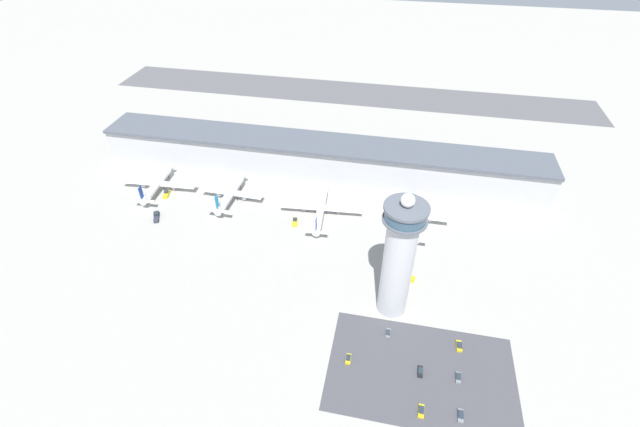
# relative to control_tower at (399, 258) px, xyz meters

# --- Properties ---
(ground_plane) EXTENTS (1000.00, 1000.00, 0.00)m
(ground_plane) POSITION_rel_control_tower_xyz_m (-47.54, 20.56, -27.46)
(ground_plane) COLOR #9E9B93
(terminal_building) EXTENTS (247.01, 25.00, 19.55)m
(terminal_building) POSITION_rel_control_tower_xyz_m (-47.54, 90.56, -17.58)
(terminal_building) COLOR #B2B2B7
(terminal_building) RESTS_ON ground
(runway_strip) EXTENTS (370.52, 44.00, 0.01)m
(runway_strip) POSITION_rel_control_tower_xyz_m (-47.54, 205.14, -27.45)
(runway_strip) COLOR #515154
(runway_strip) RESTS_ON ground
(control_tower) EXTENTS (15.17, 15.17, 55.67)m
(control_tower) POSITION_rel_control_tower_xyz_m (0.00, 0.00, 0.00)
(control_tower) COLOR #BCBCC1
(control_tower) RESTS_ON ground
(parking_lot_surface) EXTENTS (64.00, 40.00, 0.01)m
(parking_lot_surface) POSITION_rel_control_tower_xyz_m (12.29, -26.30, -27.45)
(parking_lot_surface) COLOR #424247
(parking_lot_surface) RESTS_ON ground
(airplane_gate_alpha) EXTENTS (41.41, 34.53, 13.02)m
(airplane_gate_alpha) POSITION_rel_control_tower_xyz_m (-128.90, 55.62, -23.11)
(airplane_gate_alpha) COLOR white
(airplane_gate_alpha) RESTS_ON ground
(airplane_gate_bravo) EXTENTS (33.29, 34.22, 13.86)m
(airplane_gate_bravo) POSITION_rel_control_tower_xyz_m (-87.02, 55.11, -22.82)
(airplane_gate_bravo) COLOR silver
(airplane_gate_bravo) RESTS_ON ground
(airplane_gate_charlie) EXTENTS (41.60, 39.62, 12.05)m
(airplane_gate_charlie) POSITION_rel_control_tower_xyz_m (-38.78, 52.59, -23.48)
(airplane_gate_charlie) COLOR white
(airplane_gate_charlie) RESTS_ON ground
(airplane_gate_delta) EXTENTS (30.97, 37.70, 12.78)m
(airplane_gate_delta) POSITION_rel_control_tower_xyz_m (8.26, 55.17, -22.89)
(airplane_gate_delta) COLOR white
(airplane_gate_delta) RESTS_ON ground
(service_truck_catering) EXTENTS (3.75, 6.69, 2.70)m
(service_truck_catering) POSITION_rel_control_tower_xyz_m (-122.69, 51.94, -26.52)
(service_truck_catering) COLOR black
(service_truck_catering) RESTS_ON ground
(service_truck_fuel) EXTENTS (5.52, 8.44, 2.80)m
(service_truck_fuel) POSITION_rel_control_tower_xyz_m (-118.65, 33.27, -26.48)
(service_truck_fuel) COLOR black
(service_truck_fuel) RESTS_ON ground
(service_truck_baggage) EXTENTS (3.24, 6.33, 2.46)m
(service_truck_baggage) POSITION_rel_control_tower_xyz_m (-49.92, 43.12, -26.61)
(service_truck_baggage) COLOR black
(service_truck_baggage) RESTS_ON ground
(service_truck_water) EXTENTS (6.17, 4.50, 2.97)m
(service_truck_water) POSITION_rel_control_tower_xyz_m (6.00, 16.82, -26.42)
(service_truck_water) COLOR black
(service_truck_water) RESTS_ON ground
(car_white_wagon) EXTENTS (1.82, 4.07, 1.46)m
(car_white_wagon) POSITION_rel_control_tower_xyz_m (-13.08, -26.28, -26.89)
(car_white_wagon) COLOR black
(car_white_wagon) RESTS_ON ground
(car_green_van) EXTENTS (1.94, 4.56, 1.50)m
(car_green_van) POSITION_rel_control_tower_xyz_m (24.76, -39.28, -26.87)
(car_green_van) COLOR black
(car_green_van) RESTS_ON ground
(car_black_suv) EXTENTS (1.76, 4.32, 1.58)m
(car_black_suv) POSITION_rel_control_tower_xyz_m (11.96, -26.27, -26.84)
(car_black_suv) COLOR black
(car_black_suv) RESTS_ON ground
(car_red_hatchback) EXTENTS (2.01, 4.58, 1.56)m
(car_red_hatchback) POSITION_rel_control_tower_xyz_m (25.63, -13.12, -26.85)
(car_red_hatchback) COLOR black
(car_red_hatchback) RESTS_ON ground
(car_blue_compact) EXTENTS (1.82, 4.09, 1.37)m
(car_blue_compact) POSITION_rel_control_tower_xyz_m (-0.12, -12.65, -26.93)
(car_blue_compact) COLOR black
(car_blue_compact) RESTS_ON ground
(car_yellow_taxi) EXTENTS (2.04, 4.56, 1.45)m
(car_yellow_taxi) POSITION_rel_control_tower_xyz_m (12.50, -40.20, -26.90)
(car_yellow_taxi) COLOR black
(car_yellow_taxi) RESTS_ON ground
(car_grey_coupe) EXTENTS (1.73, 4.21, 1.51)m
(car_grey_coupe) POSITION_rel_control_tower_xyz_m (24.68, -25.96, -26.87)
(car_grey_coupe) COLOR black
(car_grey_coupe) RESTS_ON ground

